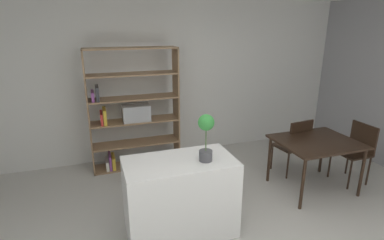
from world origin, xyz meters
TOP-DOWN VIEW (x-y plane):
  - back_partition at (0.00, 2.70)m, footprint 7.03×0.06m
  - kitchen_island at (-0.29, 0.42)m, footprint 1.22×0.66m
  - potted_plant_on_island at (-0.02, 0.33)m, footprint 0.17×0.17m
  - open_bookshelf at (-0.55, 2.32)m, footprint 1.44×0.37m
  - dining_table at (1.81, 0.73)m, footprint 1.10×0.90m
  - dining_chair_far at (1.83, 1.21)m, footprint 0.50×0.48m
  - dining_chair_window_side at (2.58, 0.74)m, footprint 0.42×0.46m

SIDE VIEW (x-z plane):
  - kitchen_island at x=-0.29m, z-range 0.00..0.90m
  - dining_chair_far at x=1.83m, z-range 0.08..1.00m
  - dining_chair_window_side at x=2.58m, z-range 0.10..1.00m
  - dining_table at x=1.81m, z-range 0.30..1.05m
  - open_bookshelf at x=-0.55m, z-range -0.05..1.93m
  - potted_plant_on_island at x=-0.02m, z-range 0.96..1.48m
  - back_partition at x=0.00m, z-range 0.00..2.74m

